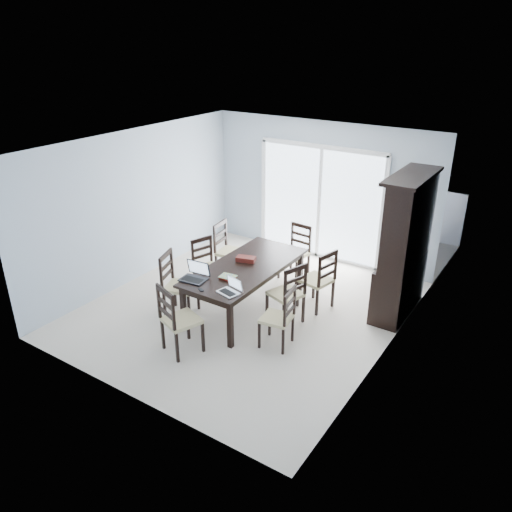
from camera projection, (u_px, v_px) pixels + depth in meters
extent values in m
plane|color=beige|center=(246.00, 308.00, 7.95)|extent=(5.00, 5.00, 0.00)
plane|color=white|center=(245.00, 145.00, 6.88)|extent=(5.00, 5.00, 0.00)
cube|color=#A4B4C4|center=(321.00, 191.00, 9.32)|extent=(4.50, 0.02, 2.60)
cube|color=#A4B4C4|center=(137.00, 206.00, 8.54)|extent=(0.02, 5.00, 2.60)
cube|color=#A4B4C4|center=(392.00, 268.00, 6.29)|extent=(0.02, 5.00, 2.60)
cube|color=gray|center=(338.00, 241.00, 10.64)|extent=(4.50, 2.00, 0.10)
cube|color=#99999E|center=(359.00, 202.00, 11.16)|extent=(4.50, 0.06, 1.10)
cube|color=black|center=(246.00, 267.00, 7.65)|extent=(1.00, 2.20, 0.04)
cube|color=black|center=(246.00, 270.00, 7.68)|extent=(0.88, 2.08, 0.10)
cube|color=black|center=(184.00, 309.00, 7.26)|extent=(0.07, 0.07, 0.69)
cube|color=black|center=(230.00, 326.00, 6.84)|extent=(0.07, 0.07, 0.69)
cube|color=black|center=(258.00, 261.00, 8.78)|extent=(0.07, 0.07, 0.69)
cube|color=black|center=(300.00, 272.00, 8.36)|extent=(0.07, 0.07, 0.69)
cube|color=black|center=(398.00, 286.00, 7.72)|extent=(0.45, 1.30, 0.85)
cube|color=black|center=(409.00, 222.00, 7.27)|extent=(0.38, 1.30, 1.30)
cube|color=black|center=(413.00, 176.00, 7.01)|extent=(0.50, 1.38, 0.05)
cube|color=black|center=(386.00, 228.00, 7.05)|extent=(0.02, 0.36, 1.18)
cube|color=black|center=(396.00, 219.00, 7.37)|extent=(0.02, 0.36, 1.18)
cube|color=black|center=(405.00, 211.00, 7.69)|extent=(0.02, 0.36, 1.18)
cube|color=silver|center=(320.00, 204.00, 9.41)|extent=(2.40, 0.02, 2.10)
cube|color=white|center=(322.00, 147.00, 8.95)|extent=(2.52, 0.05, 0.08)
cube|color=white|center=(319.00, 205.00, 9.40)|extent=(0.06, 0.05, 2.10)
cube|color=white|center=(317.00, 254.00, 9.82)|extent=(2.52, 0.05, 0.05)
cube|color=black|center=(175.00, 293.00, 7.93)|extent=(0.05, 0.05, 0.45)
cube|color=black|center=(165.00, 305.00, 7.58)|extent=(0.05, 0.05, 0.45)
cube|color=black|center=(198.00, 296.00, 7.84)|extent=(0.05, 0.05, 0.45)
cube|color=black|center=(189.00, 309.00, 7.49)|extent=(0.05, 0.05, 0.45)
cube|color=tan|center=(181.00, 287.00, 7.61)|extent=(0.55, 0.55, 0.05)
cube|color=black|center=(213.00, 275.00, 8.59)|extent=(0.04, 0.04, 0.41)
cube|color=black|center=(195.00, 281.00, 8.38)|extent=(0.04, 0.04, 0.41)
cube|color=black|center=(225.00, 282.00, 8.33)|extent=(0.04, 0.04, 0.41)
cube|color=black|center=(207.00, 289.00, 8.12)|extent=(0.04, 0.04, 0.41)
cube|color=tan|center=(209.00, 269.00, 8.26)|extent=(0.51, 0.51, 0.05)
cube|color=black|center=(227.00, 259.00, 9.15)|extent=(0.04, 0.04, 0.45)
cube|color=black|center=(216.00, 267.00, 8.82)|extent=(0.04, 0.04, 0.45)
cube|color=black|center=(246.00, 263.00, 8.99)|extent=(0.04, 0.04, 0.45)
cube|color=black|center=(236.00, 271.00, 8.66)|extent=(0.04, 0.04, 0.45)
cube|color=tan|center=(231.00, 252.00, 8.80)|extent=(0.48, 0.48, 0.05)
cube|color=black|center=(283.00, 342.00, 6.74)|extent=(0.04, 0.04, 0.40)
cube|color=black|center=(293.00, 329.00, 7.03)|extent=(0.04, 0.04, 0.40)
cube|color=black|center=(259.00, 336.00, 6.88)|extent=(0.04, 0.04, 0.40)
cube|color=black|center=(270.00, 323.00, 7.17)|extent=(0.04, 0.04, 0.40)
cube|color=tan|center=(276.00, 318.00, 6.86)|extent=(0.44, 0.44, 0.05)
cube|color=black|center=(284.00, 318.00, 7.27)|extent=(0.05, 0.05, 0.44)
cube|color=black|center=(303.00, 309.00, 7.49)|extent=(0.05, 0.05, 0.44)
cube|color=black|center=(267.00, 307.00, 7.55)|extent=(0.05, 0.05, 0.44)
cube|color=black|center=(286.00, 299.00, 7.77)|extent=(0.05, 0.05, 0.44)
cube|color=tan|center=(285.00, 294.00, 7.42)|extent=(0.54, 0.54, 0.05)
cube|color=black|center=(317.00, 303.00, 7.67)|extent=(0.04, 0.04, 0.44)
cube|color=black|center=(333.00, 294.00, 7.92)|extent=(0.04, 0.04, 0.44)
cube|color=black|center=(298.00, 294.00, 7.92)|extent=(0.04, 0.04, 0.44)
cube|color=black|center=(314.00, 286.00, 8.17)|extent=(0.04, 0.04, 0.44)
cube|color=tan|center=(316.00, 280.00, 7.82)|extent=(0.52, 0.52, 0.05)
cube|color=black|center=(163.00, 334.00, 6.85)|extent=(0.05, 0.05, 0.45)
cube|color=black|center=(177.00, 348.00, 6.57)|extent=(0.05, 0.05, 0.45)
cube|color=black|center=(188.00, 325.00, 7.08)|extent=(0.05, 0.05, 0.45)
cube|color=black|center=(203.00, 338.00, 6.79)|extent=(0.05, 0.05, 0.45)
cube|color=tan|center=(182.00, 320.00, 6.72)|extent=(0.56, 0.56, 0.05)
cube|color=black|center=(308.00, 266.00, 8.90)|extent=(0.04, 0.04, 0.43)
cube|color=black|center=(291.00, 260.00, 9.11)|extent=(0.04, 0.04, 0.43)
cube|color=black|center=(296.00, 273.00, 8.63)|extent=(0.04, 0.04, 0.43)
cube|color=black|center=(279.00, 267.00, 8.84)|extent=(0.04, 0.04, 0.43)
cube|color=tan|center=(294.00, 254.00, 8.77)|extent=(0.45, 0.45, 0.05)
cube|color=black|center=(193.00, 280.00, 7.19)|extent=(0.40, 0.30, 0.02)
cube|color=silver|center=(193.00, 272.00, 7.14)|extent=(0.33, 0.08, 0.20)
cube|color=silver|center=(228.00, 293.00, 6.84)|extent=(0.34, 0.27, 0.02)
cube|color=silver|center=(228.00, 286.00, 6.80)|extent=(0.26, 0.10, 0.16)
cube|color=maroon|center=(227.00, 277.00, 7.25)|extent=(0.22, 0.16, 0.03)
cube|color=gold|center=(228.00, 276.00, 7.24)|extent=(0.25, 0.21, 0.01)
cube|color=black|center=(201.00, 290.00, 6.92)|extent=(0.11, 0.09, 0.01)
cube|color=#460E0F|center=(246.00, 259.00, 7.78)|extent=(0.33, 0.23, 0.07)
cube|color=maroon|center=(313.00, 212.00, 10.78)|extent=(2.04, 1.86, 0.93)
cube|color=gray|center=(315.00, 190.00, 10.58)|extent=(2.10, 1.91, 0.06)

